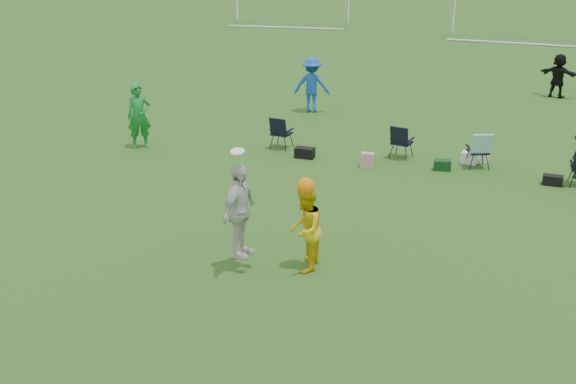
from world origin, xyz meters
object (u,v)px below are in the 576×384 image
at_px(center_contest, 273,219).
at_px(goal_mid, 521,4).
at_px(fielder_black, 558,76).
at_px(fielder_green_near, 139,116).
at_px(fielder_blue, 312,85).

height_order(center_contest, goal_mid, center_contest).
height_order(fielder_black, goal_mid, goal_mid).
xyz_separation_m(center_contest, goal_mid, (4.21, 31.32, 0.87)).
relative_size(fielder_green_near, fielder_blue, 1.00).
bearing_deg(fielder_black, center_contest, 94.41).
bearing_deg(goal_mid, fielder_green_near, -108.86).
relative_size(fielder_blue, center_contest, 0.78).
bearing_deg(fielder_black, goal_mid, -60.46).
relative_size(fielder_black, goal_mid, 0.22).
height_order(fielder_blue, goal_mid, goal_mid).
bearing_deg(center_contest, fielder_blue, 102.02).
distance_m(center_contest, goal_mid, 31.62).
bearing_deg(center_contest, goal_mid, 82.35).
bearing_deg(fielder_blue, fielder_green_near, 50.25).
bearing_deg(fielder_blue, goal_mid, -115.44).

